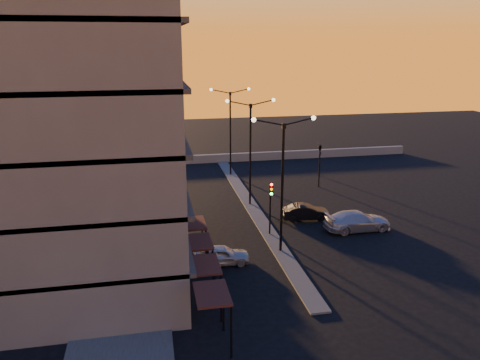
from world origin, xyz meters
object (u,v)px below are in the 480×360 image
(car_wagon, at_px, (357,221))
(streetlamp_mid, at_px, (250,144))
(traffic_light_main, at_px, (271,200))
(car_hatchback, at_px, (221,255))
(car_sedan, at_px, (306,212))

(car_wagon, bearing_deg, streetlamp_mid, 42.01)
(traffic_light_main, height_order, car_hatchback, traffic_light_main)
(car_hatchback, bearing_deg, streetlamp_mid, -18.55)
(streetlamp_mid, xyz_separation_m, traffic_light_main, (0.00, -7.13, -2.70))
(car_hatchback, xyz_separation_m, car_sedan, (8.09, 6.61, 0.00))
(car_wagon, bearing_deg, car_hatchback, 106.54)
(car_hatchback, distance_m, car_sedan, 10.44)
(streetlamp_mid, bearing_deg, car_wagon, -46.44)
(streetlamp_mid, height_order, car_wagon, streetlamp_mid)
(car_sedan, xyz_separation_m, car_wagon, (3.22, -2.91, 0.12))
(streetlamp_mid, bearing_deg, traffic_light_main, -90.00)
(traffic_light_main, bearing_deg, streetlamp_mid, 90.00)
(streetlamp_mid, distance_m, car_hatchback, 12.83)
(streetlamp_mid, relative_size, car_sedan, 2.44)
(car_sedan, distance_m, car_wagon, 4.35)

